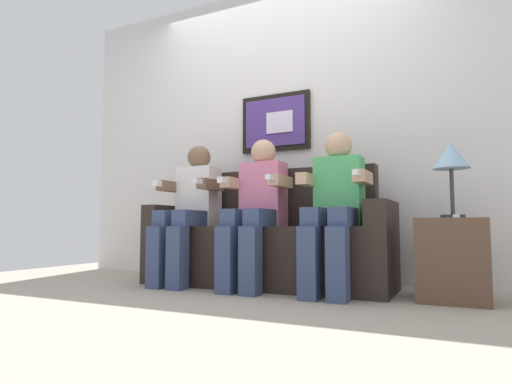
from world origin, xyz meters
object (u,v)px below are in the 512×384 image
object	(u,v)px
table_lamp	(451,159)
spare_remote_on_table	(456,216)
person_on_right	(335,203)
person_in_middle	(256,205)
person_on_left	(190,207)
couch	(266,245)
side_table_right	(452,259)

from	to	relation	value
table_lamp	spare_remote_on_table	world-z (taller)	table_lamp
person_on_right	spare_remote_on_table	distance (m)	0.75
person_in_middle	table_lamp	distance (m)	1.33
table_lamp	spare_remote_on_table	bearing A→B (deg)	-69.12
person_on_left	person_on_right	bearing A→B (deg)	0.02
couch	person_on_right	bearing A→B (deg)	-15.94
person_in_middle	table_lamp	xyz separation A→B (m)	(1.30, 0.03, 0.25)
couch	side_table_right	bearing A→B (deg)	-4.69
person_in_middle	spare_remote_on_table	size ratio (longest dim) A/B	8.54
person_on_left	person_in_middle	xyz separation A→B (m)	(0.58, 0.00, 0.00)
table_lamp	spare_remote_on_table	distance (m)	0.35
couch	table_lamp	distance (m)	1.42
couch	table_lamp	xyz separation A→B (m)	(1.30, -0.14, 0.55)
person_on_right	table_lamp	distance (m)	0.76
couch	side_table_right	world-z (taller)	couch
person_in_middle	side_table_right	xyz separation A→B (m)	(1.29, 0.06, -0.36)
couch	person_in_middle	distance (m)	0.34
couch	person_on_left	xyz separation A→B (m)	(-0.58, -0.17, 0.29)
side_table_right	spare_remote_on_table	world-z (taller)	spare_remote_on_table
person_on_left	side_table_right	world-z (taller)	person_on_left
side_table_right	person_on_right	bearing A→B (deg)	-175.06
person_on_left	side_table_right	size ratio (longest dim) A/B	2.22
couch	spare_remote_on_table	size ratio (longest dim) A/B	14.47
person_on_left	person_in_middle	bearing A→B (deg)	0.00
person_in_middle	spare_remote_on_table	world-z (taller)	person_in_middle
couch	spare_remote_on_table	bearing A→B (deg)	-8.26
person_on_left	table_lamp	distance (m)	1.90
couch	person_on_right	xyz separation A→B (m)	(0.58, -0.17, 0.29)
person_on_left	person_in_middle	size ratio (longest dim) A/B	1.00
person_in_middle	side_table_right	size ratio (longest dim) A/B	2.22
couch	spare_remote_on_table	world-z (taller)	couch
person_on_right	person_on_left	bearing A→B (deg)	-179.98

